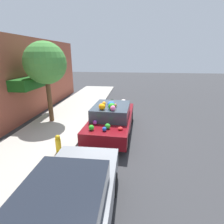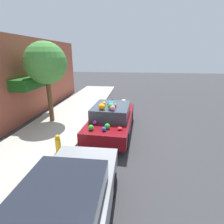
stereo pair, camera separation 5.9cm
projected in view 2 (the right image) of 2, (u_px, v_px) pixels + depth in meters
name	position (u px, v px, depth m)	size (l,w,h in m)	color
ground_plane	(108.00, 132.00, 8.50)	(60.00, 60.00, 0.00)	#38383A
sidewalk_curb	(56.00, 128.00, 8.81)	(24.00, 3.20, 0.12)	#B2ADA3
building_facade	(8.00, 83.00, 8.46)	(18.00, 1.20, 4.57)	#9E4C38
street_tree	(46.00, 64.00, 8.76)	(2.11, 2.11, 4.14)	brown
fire_hydrant	(58.00, 144.00, 6.48)	(0.20, 0.20, 0.70)	gold
art_car	(112.00, 118.00, 8.21)	(4.51, 1.97, 1.72)	maroon
parked_car_plain	(64.00, 211.00, 3.38)	(4.11, 1.79, 1.41)	gray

